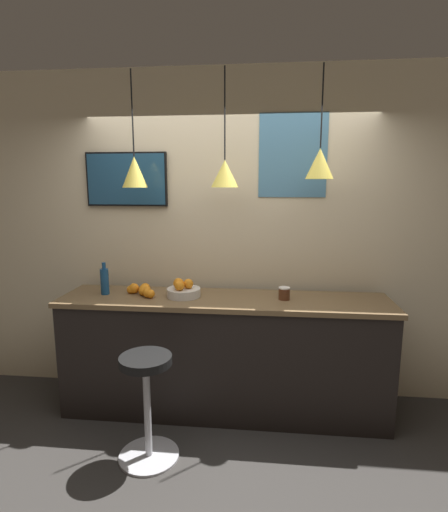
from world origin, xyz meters
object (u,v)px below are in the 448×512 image
object	(u,v)px
mounted_tv	(127,179)
fruit_bowl	(183,290)
spread_jar	(284,293)
juice_bottle	(105,281)
bar_stool	(147,392)

from	to	relation	value
mounted_tv	fruit_bowl	bearing A→B (deg)	-32.02
fruit_bowl	spread_jar	size ratio (longest dim) A/B	2.73
juice_bottle	mounted_tv	distance (m)	0.92
juice_bottle	spread_jar	world-z (taller)	juice_bottle
fruit_bowl	juice_bottle	distance (m)	0.68
juice_bottle	spread_jar	distance (m)	1.50
bar_stool	juice_bottle	xyz separation A→B (m)	(-0.55, 0.67, 0.62)
juice_bottle	spread_jar	bearing A→B (deg)	0.00
juice_bottle	fruit_bowl	bearing A→B (deg)	-0.51
bar_stool	juice_bottle	distance (m)	1.06
spread_jar	juice_bottle	bearing A→B (deg)	-180.00
juice_bottle	mounted_tv	size ratio (longest dim) A/B	0.38
juice_bottle	spread_jar	size ratio (longest dim) A/B	2.69
bar_stool	fruit_bowl	world-z (taller)	fruit_bowl
spread_jar	fruit_bowl	bearing A→B (deg)	-179.58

